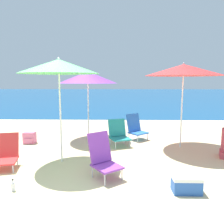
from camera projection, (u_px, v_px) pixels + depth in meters
ground_plane at (59, 180)px, 4.07m from camera, size 60.00×60.00×0.00m
sea_water at (109, 94)px, 30.18m from camera, size 60.00×40.00×0.01m
beach_umbrella_green at (59, 67)px, 4.71m from camera, size 1.74×1.74×2.34m
beach_umbrella_red at (183, 70)px, 5.79m from camera, size 2.06×2.06×2.32m
beach_umbrella_purple at (88, 77)px, 6.76m from camera, size 1.84×1.84×2.17m
beach_chair_teal at (118, 133)px, 6.24m from camera, size 0.68×0.72×0.74m
beach_chair_blue at (136, 127)px, 6.89m from camera, size 0.74×0.74×0.80m
beach_chair_red at (5, 153)px, 4.63m from camera, size 0.64×0.71×0.71m
beach_chair_purple at (103, 156)px, 4.17m from camera, size 0.73×0.76×0.84m
backpack_pink at (30, 138)px, 6.45m from camera, size 0.34×0.25×0.33m
water_bottle at (13, 186)px, 3.65m from camera, size 0.06×0.06×0.21m
cooler_box at (186, 184)px, 3.60m from camera, size 0.47×0.28×0.28m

